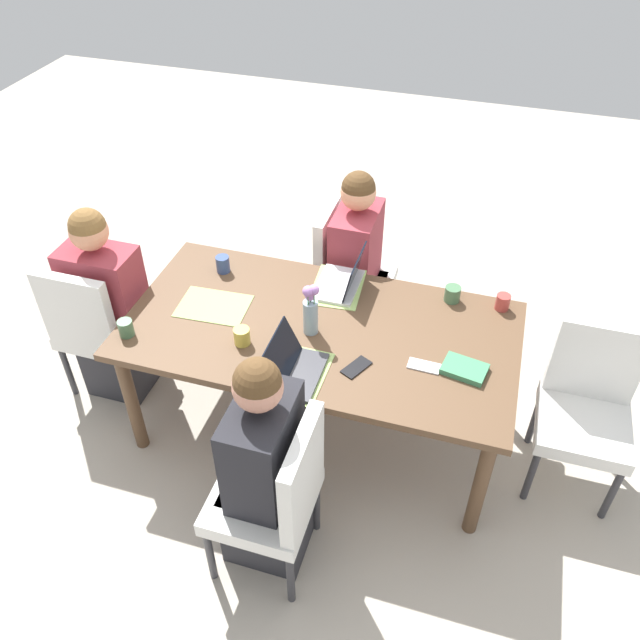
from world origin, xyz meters
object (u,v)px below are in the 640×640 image
Objects in this scene: dining_table at (320,339)px; person_head_left_left_mid at (111,314)px; chair_far_left_far at (345,268)px; phone_black at (356,367)px; chair_head_right_right_near at (587,402)px; coffee_mug_far_left at (126,328)px; flower_vase at (311,308)px; laptop_near_left_near at (292,367)px; laptop_far_left_far at (343,281)px; coffee_mug_centre_right at (452,294)px; book_red_cover at (464,369)px; coffee_mug_near_left at (223,264)px; coffee_mug_near_right at (242,336)px; coffee_mug_centre_left at (503,302)px; person_far_left_far at (355,272)px; phone_silver at (424,366)px; chair_near_left_near at (277,493)px; person_near_left_near at (266,474)px; chair_head_left_left_mid at (96,324)px.

person_head_left_left_mid reaches higher than dining_table.
phone_black is at bearing -72.44° from chair_far_left_far.
coffee_mug_far_left is (-2.23, -0.43, 0.27)m from chair_head_right_right_near.
person_head_left_left_mid reaches higher than flower_vase.
laptop_near_left_near is 1.00× the size of laptop_far_left_far.
coffee_mug_far_left is at bearing 178.57° from laptop_near_left_near.
coffee_mug_centre_right is 0.42× the size of book_red_cover.
coffee_mug_near_left reaches higher than phone_black.
coffee_mug_near_right is 1.03× the size of coffee_mug_centre_left.
person_far_left_far is 0.89m from flower_vase.
coffee_mug_near_left is at bearing 174.27° from chair_head_right_right_near.
book_red_cover is at bearing -170.53° from phone_silver.
book_red_cover is 0.50m from phone_black.
phone_black is (0.18, 0.61, 0.23)m from chair_near_left_near.
person_near_left_near reaches higher than coffee_mug_near_left.
chair_head_right_right_near is (2.56, 0.11, -0.03)m from person_head_left_left_mid.
coffee_mug_near_right is at bearing 8.04° from phone_silver.
person_far_left_far is (-0.08, 1.60, 0.03)m from chair_near_left_near.
phone_silver is (0.52, -0.47, -0.04)m from laptop_far_left_far.
coffee_mug_far_left is 0.57× the size of phone_silver.
chair_far_left_far is (1.19, 0.91, 0.00)m from chair_head_left_left_mid.
chair_near_left_near is 0.89m from phone_silver.
coffee_mug_centre_right is at bearing -178.47° from coffee_mug_centre_left.
chair_near_left_near and chair_far_left_far have the same top height.
chair_head_left_left_mid is 1.50m from chair_far_left_far.
phone_black is at bearing -118.99° from coffee_mug_centre_right.
laptop_near_left_near is (-0.03, -0.35, 0.12)m from dining_table.
person_head_left_left_mid is 1.32m from laptop_far_left_far.
laptop_far_left_far is at bearing -77.13° from chair_far_left_far.
chair_far_left_far is 10.53× the size of coffee_mug_far_left.
coffee_mug_centre_left reaches higher than phone_black.
flower_vase is (-0.02, -0.81, 0.35)m from person_far_left_far.
coffee_mug_near_left is 1.44m from book_red_cover.
chair_far_left_far reaches higher than coffee_mug_centre_right.
flower_vase reaches higher than phone_black.
chair_head_right_right_near reaches higher than coffee_mug_centre_right.
coffee_mug_near_right is 0.58m from coffee_mug_far_left.
dining_table is 23.24× the size of coffee_mug_centre_left.
laptop_far_left_far is (0.06, 0.39, -0.11)m from flower_vase.
person_head_left_left_mid is 1.44m from person_far_left_far.
chair_far_left_far is 0.95m from flower_vase.
chair_far_left_far reaches higher than book_red_cover.
coffee_mug_far_left reaches higher than phone_silver.
chair_head_right_right_near reaches higher than book_red_cover.
flower_vase reaches higher than phone_silver.
dining_table is 9.78× the size of book_red_cover.
chair_near_left_near is at bearing 57.50° from phone_silver.
phone_black is (-0.61, -0.64, -0.04)m from coffee_mug_centre_left.
laptop_near_left_near is at bearing -161.72° from chair_head_right_right_near.
chair_near_left_near is 1.58m from chair_head_right_right_near.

